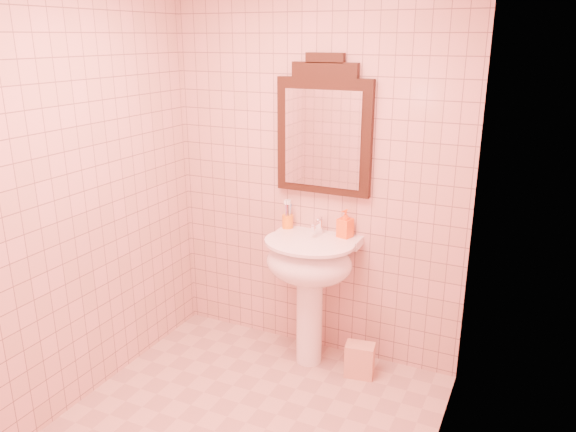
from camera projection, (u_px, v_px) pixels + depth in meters
The scene contains 7 objects.
back_wall at pixel (315, 172), 3.62m from camera, with size 2.00×0.02×2.50m, color #DA9F98.
pedestal_sink at pixel (309, 270), 3.58m from camera, with size 0.58×0.58×0.86m.
faucet at pixel (318, 226), 3.61m from camera, with size 0.04×0.16×0.11m.
mirror at pixel (324, 131), 3.48m from camera, with size 0.62×0.06×0.87m.
toothbrush_cup at pixel (288, 221), 3.74m from camera, with size 0.07×0.07×0.17m.
soap_dispenser at pixel (345, 223), 3.55m from camera, with size 0.08×0.08×0.18m, color #FF5D15.
towel at pixel (360, 360), 3.59m from camera, with size 0.18×0.12×0.22m, color #DFA883.
Camera 1 is at (1.35, -2.17, 2.09)m, focal length 35.00 mm.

